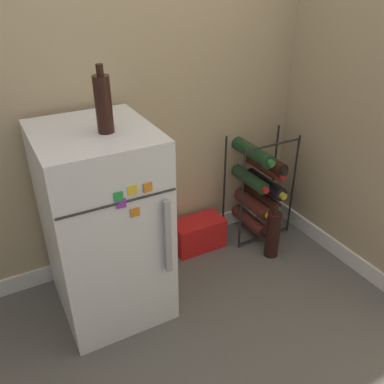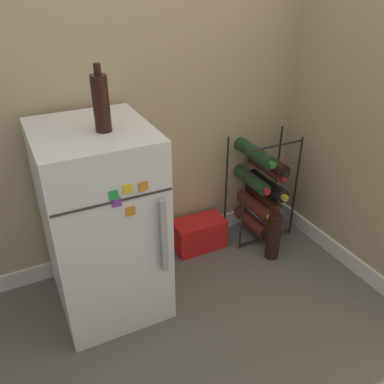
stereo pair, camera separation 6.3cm
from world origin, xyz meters
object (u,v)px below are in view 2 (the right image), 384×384
object	(u,v)px
wine_rack	(261,186)
loose_bottle_floor	(274,236)
fridge_top_bottle	(101,103)
mini_fridge	(102,223)
soda_box	(199,234)

from	to	relation	value
wine_rack	loose_bottle_floor	bearing A→B (deg)	-103.60
wine_rack	loose_bottle_floor	world-z (taller)	wine_rack
loose_bottle_floor	fridge_top_bottle	bearing A→B (deg)	177.52
wine_rack	fridge_top_bottle	world-z (taller)	fridge_top_bottle
wine_rack	loose_bottle_floor	distance (m)	0.30
mini_fridge	fridge_top_bottle	distance (m)	0.55
mini_fridge	fridge_top_bottle	xyz separation A→B (m)	(0.04, -0.05, 0.55)
soda_box	loose_bottle_floor	world-z (taller)	loose_bottle_floor
soda_box	loose_bottle_floor	xyz separation A→B (m)	(0.32, -0.26, 0.05)
wine_rack	soda_box	xyz separation A→B (m)	(-0.38, 0.03, -0.23)
mini_fridge	loose_bottle_floor	distance (m)	0.95
wine_rack	fridge_top_bottle	bearing A→B (deg)	-168.19
wine_rack	mini_fridge	bearing A→B (deg)	-171.63
mini_fridge	fridge_top_bottle	size ratio (longest dim) A/B	3.47
mini_fridge	loose_bottle_floor	bearing A→B (deg)	-5.54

